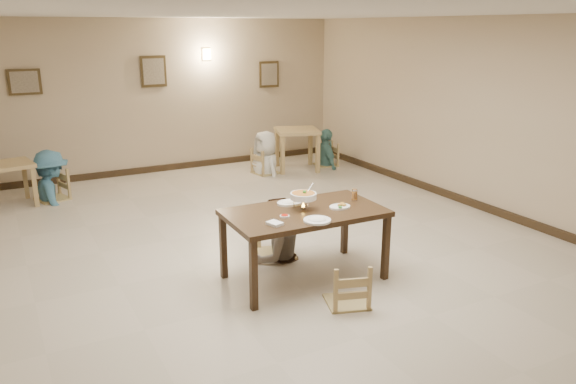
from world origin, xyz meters
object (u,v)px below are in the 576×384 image
main_table (305,217)px  bg_diner_d (327,129)px  bg_chair_rl (266,150)px  bg_chair_rr (326,144)px  main_diner (276,198)px  bg_diner_c (265,131)px  bg_table_left (8,171)px  chair_far (276,218)px  bg_table_right (297,136)px  bg_chair_lr (49,171)px  chair_near (348,264)px  curry_warmer (303,196)px  drink_glass (354,195)px  bg_diner_b (47,150)px

main_table → bg_diner_d: 5.60m
bg_chair_rl → bg_chair_rr: bg_chair_rl is taller
main_diner → bg_diner_c: bearing=-123.9°
bg_chair_rl → bg_table_left: bearing=78.6°
chair_far → bg_table_left: 4.84m
chair_far → bg_chair_rl: chair_far is taller
main_table → bg_table_right: size_ratio=1.71×
bg_chair_lr → bg_chair_rl: (3.99, -0.11, -0.02)m
chair_near → bg_diner_d: size_ratio=0.59×
curry_warmer → drink_glass: size_ratio=2.46×
bg_table_right → bg_diner_d: 0.71m
chair_near → bg_table_right: bearing=-95.7°
main_diner → bg_diner_b: size_ratio=0.92×
main_table → chair_far: chair_far is taller
bg_table_left → bg_diner_b: bg_diner_b is taller
bg_chair_rr → main_table: bearing=-24.4°
chair_near → drink_glass: size_ratio=6.74×
curry_warmer → bg_diner_b: 5.20m
curry_warmer → main_table: bearing=-99.3°
chair_far → drink_glass: (0.69, -0.73, 0.40)m
chair_far → bg_diner_b: 4.56m
curry_warmer → bg_diner_b: bg_diner_b is taller
main_diner → bg_chair_lr: (-2.23, 4.02, -0.29)m
bg_chair_rl → bg_diner_d: bg_diner_d is taller
bg_table_left → curry_warmer: bearing=-58.3°
bg_chair_lr → bg_table_right: bearing=70.8°
main_diner → bg_chair_rr: bearing=-138.8°
drink_glass → bg_chair_lr: 5.54m
bg_diner_b → bg_table_left: bearing=85.0°
main_table → bg_diner_d: bearing=56.8°
main_table → bg_table_left: (-2.85, 4.68, -0.17)m
main_table → main_diner: size_ratio=1.14×
chair_far → bg_diner_c: bearing=83.9°
curry_warmer → bg_table_right: 5.19m
bg_diner_d → bg_diner_c: bearing=98.3°
bg_chair_lr → bg_diner_c: (3.99, -0.11, 0.36)m
bg_chair_rr → bg_diner_c: 1.47m
bg_diner_c → bg_diner_d: bearing=85.7°
chair_far → bg_table_left: (-2.89, 3.88, 0.09)m
chair_near → bg_chair_rr: bearing=-101.7°
bg_table_right → bg_chair_rr: bg_chair_rr is taller
bg_table_left → bg_diner_b: size_ratio=0.49×
bg_table_right → main_diner: bearing=-122.4°
curry_warmer → bg_diner_c: bearing=69.1°
bg_table_right → bg_chair_rr: 0.75m
curry_warmer → bg_diner_c: (1.75, 4.58, -0.13)m
drink_glass → bg_chair_rr: (2.45, 4.55, -0.44)m
chair_far → bg_diner_d: 4.94m
bg_table_left → bg_diner_b: (0.62, 0.05, 0.27)m
bg_chair_rr → bg_diner_c: bearing=-80.4°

